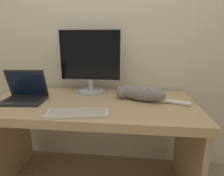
% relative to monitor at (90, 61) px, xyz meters
% --- Properties ---
extents(wall_back, '(6.40, 0.06, 2.60)m').
position_rel_monitor_xyz_m(wall_back, '(0.05, 0.19, 0.25)').
color(wall_back, beige).
rests_on(wall_back, ground_plane).
extents(desk, '(1.61, 0.77, 0.76)m').
position_rel_monitor_xyz_m(desk, '(0.05, -0.26, -0.44)').
color(desk, tan).
rests_on(desk, ground_plane).
extents(monitor, '(0.55, 0.24, 0.56)m').
position_rel_monitor_xyz_m(monitor, '(0.00, 0.00, 0.00)').
color(monitor, '#B2B2B7').
rests_on(monitor, desk).
extents(laptop, '(0.33, 0.27, 0.24)m').
position_rel_monitor_xyz_m(laptop, '(-0.46, -0.30, -0.24)').
color(laptop, '#232326').
rests_on(laptop, desk).
extents(external_keyboard, '(0.41, 0.20, 0.02)m').
position_rel_monitor_xyz_m(external_keyboard, '(0.03, -0.53, -0.28)').
color(external_keyboard, beige).
rests_on(external_keyboard, desk).
extents(cat, '(0.56, 0.25, 0.13)m').
position_rel_monitor_xyz_m(cat, '(0.44, -0.19, -0.22)').
color(cat, gray).
rests_on(cat, desk).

